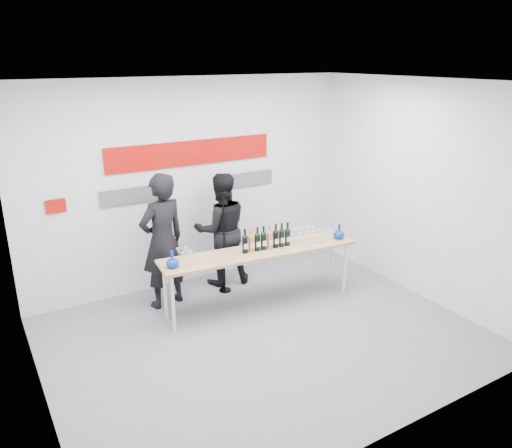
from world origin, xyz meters
name	(u,v)px	position (x,y,z in m)	size (l,w,h in m)	color
ground	(264,336)	(0.00, 0.00, 0.00)	(5.00, 5.00, 0.00)	slate
back_wall	(192,183)	(0.00, 2.00, 1.50)	(5.00, 0.04, 3.00)	silver
signage	(189,163)	(-0.06, 1.97, 1.81)	(3.38, 0.02, 0.79)	#B30D07
tasting_table	(260,255)	(0.37, 0.72, 0.75)	(2.74, 0.82, 0.81)	tan
wine_bottles	(267,237)	(0.48, 0.72, 0.98)	(0.71, 0.15, 0.33)	black
decanter_left	(172,259)	(-0.83, 0.79, 0.92)	(0.16, 0.16, 0.21)	#082A98
decanter_right	(339,231)	(1.56, 0.54, 0.92)	(0.16, 0.16, 0.21)	#082A98
glasses_left	(185,256)	(-0.66, 0.83, 0.90)	(0.18, 0.23, 0.18)	silver
glasses_right	(309,236)	(1.11, 0.63, 0.90)	(0.46, 0.27, 0.18)	silver
presenter_left	(163,241)	(-0.71, 1.42, 0.93)	(0.67, 0.44, 1.85)	black
presenter_right	(221,229)	(0.27, 1.64, 0.84)	(0.82, 0.64, 1.69)	black
mic_stand	(225,262)	(0.16, 1.35, 0.46)	(0.18, 0.18, 1.51)	black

